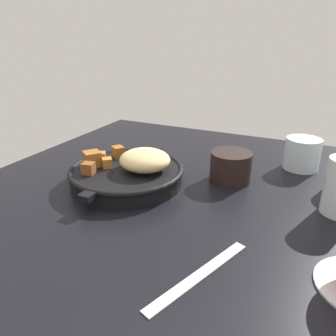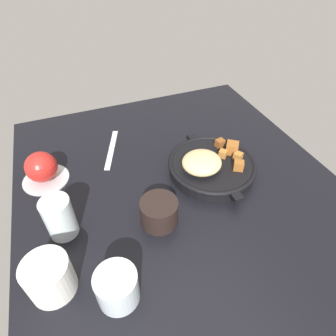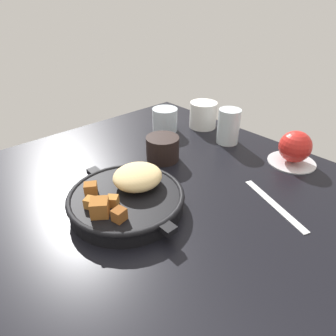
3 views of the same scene
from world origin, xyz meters
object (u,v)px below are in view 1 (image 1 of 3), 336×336
Objects in this scene: cast_iron_skillet at (129,172)px; coffee_mug_dark at (231,167)px; butter_knife at (200,274)px; water_glass_short at (302,154)px.

coffee_mug_dark is (-10.54, 18.81, 0.53)cm from cast_iron_skillet.
cast_iron_skillet reaches higher than butter_knife.
butter_knife is at bearing -10.87° from water_glass_short.
coffee_mug_dark is (-30.72, -4.52, 3.04)cm from butter_knife.
butter_knife is 45.52cm from water_glass_short.
water_glass_short reaches higher than butter_knife.
cast_iron_skillet reaches higher than coffee_mug_dark.
coffee_mug_dark is at bearing 119.27° from cast_iron_skillet.
coffee_mug_dark is 19.06cm from water_glass_short.
cast_iron_skillet is 21.57cm from coffee_mug_dark.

